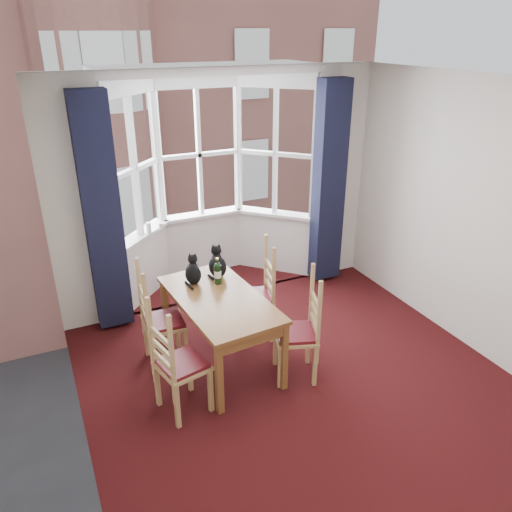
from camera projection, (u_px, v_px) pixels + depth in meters
floor at (311, 397)px, 4.71m from camera, size 4.50×4.50×0.00m
ceiling at (330, 86)px, 3.54m from camera, size 4.50×4.50×0.00m
wall_left at (65, 317)px, 3.36m from camera, size 0.00×4.50×4.50m
wall_right at (494, 227)px, 4.90m from camera, size 0.00×4.50×4.50m
wall_back_pier_left at (77, 210)px, 5.35m from camera, size 0.70×0.12×2.80m
wall_back_pier_right at (336, 175)px, 6.62m from camera, size 0.70×0.12×2.80m
bay_window at (206, 180)px, 6.40m from camera, size 2.76×0.94×2.80m
curtain_left at (102, 216)px, 5.31m from camera, size 0.38×0.22×2.60m
curtain_right at (329, 184)px, 6.40m from camera, size 0.38×0.22×2.60m
dining_table at (219, 306)px, 4.94m from camera, size 0.89×1.51×0.77m
chair_left_near at (173, 369)px, 4.34m from camera, size 0.48×0.50×0.92m
chair_left_far at (155, 324)px, 5.00m from camera, size 0.42×0.44×0.92m
chair_right_near at (305, 334)px, 4.84m from camera, size 0.52×0.53×0.92m
chair_right_far at (261, 297)px, 5.50m from camera, size 0.48×0.50×0.92m
cat_left at (193, 272)px, 5.14m from camera, size 0.22×0.26×0.31m
cat_right at (217, 264)px, 5.28m from camera, size 0.23×0.29×0.35m
wine_bottle at (218, 272)px, 5.12m from camera, size 0.07×0.07×0.29m
candle_tall at (149, 228)px, 6.14m from camera, size 0.06×0.06×0.13m
candle_short at (161, 226)px, 6.24m from camera, size 0.06×0.06×0.09m
street at (63, 177)px, 33.79m from camera, size 80.00×80.00×0.00m
tenement_building at (84, 84)px, 15.59m from camera, size 18.40×7.80×15.20m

